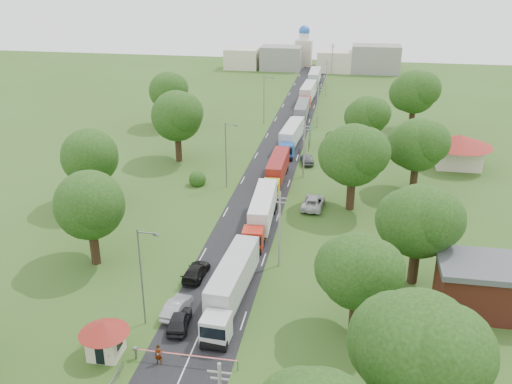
% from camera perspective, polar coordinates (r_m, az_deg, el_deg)
% --- Properties ---
extents(ground, '(260.00, 260.00, 0.00)m').
position_cam_1_polar(ground, '(71.64, -1.31, -4.22)').
color(ground, '#33511B').
rests_on(ground, ground).
extents(road, '(8.00, 200.00, 0.04)m').
position_cam_1_polar(road, '(89.65, 1.17, 1.49)').
color(road, black).
rests_on(road, ground).
extents(boom_barrier, '(9.22, 0.35, 1.18)m').
position_cam_1_polar(boom_barrier, '(51.05, -8.55, -15.75)').
color(boom_barrier, slate).
rests_on(boom_barrier, ground).
extents(guard_booth, '(4.40, 4.40, 3.45)m').
position_cam_1_polar(guard_booth, '(52.21, -14.91, -13.62)').
color(guard_booth, beige).
rests_on(guard_booth, ground).
extents(info_sign, '(0.12, 3.10, 4.10)m').
position_cam_1_polar(info_sign, '(102.23, 5.39, 5.86)').
color(info_sign, slate).
rests_on(info_sign, ground).
extents(pole_1, '(1.60, 0.24, 9.00)m').
position_cam_1_polar(pole_1, '(62.56, 2.36, -3.64)').
color(pole_1, gray).
rests_on(pole_1, ground).
extents(pole_2, '(1.60, 0.24, 9.00)m').
position_cam_1_polar(pole_2, '(88.39, 4.83, 4.32)').
color(pole_2, gray).
rests_on(pole_2, ground).
extents(pole_3, '(1.60, 0.24, 9.00)m').
position_cam_1_polar(pole_3, '(115.24, 6.19, 8.63)').
color(pole_3, gray).
rests_on(pole_3, ground).
extents(pole_4, '(1.60, 0.24, 9.00)m').
position_cam_1_polar(pole_4, '(142.53, 7.04, 11.30)').
color(pole_4, gray).
rests_on(pole_4, ground).
extents(pole_5, '(1.60, 0.24, 9.00)m').
position_cam_1_polar(pole_5, '(170.05, 7.63, 13.11)').
color(pole_5, gray).
rests_on(pole_5, ground).
extents(lamp_0, '(2.03, 0.22, 10.00)m').
position_cam_1_polar(lamp_0, '(53.51, -11.28, -7.94)').
color(lamp_0, slate).
rests_on(lamp_0, ground).
extents(lamp_1, '(2.03, 0.22, 10.00)m').
position_cam_1_polar(lamp_1, '(84.09, -2.94, 4.03)').
color(lamp_1, slate).
rests_on(lamp_1, ground).
extents(lamp_2, '(2.03, 0.22, 10.00)m').
position_cam_1_polar(lamp_2, '(117.18, 0.88, 9.43)').
color(lamp_2, slate).
rests_on(lamp_2, ground).
extents(tree_1, '(9.60, 9.60, 12.05)m').
position_cam_1_polar(tree_1, '(41.31, 15.86, -14.81)').
color(tree_1, '#382616').
rests_on(tree_1, ground).
extents(tree_2, '(8.00, 8.00, 10.10)m').
position_cam_1_polar(tree_2, '(51.69, 10.18, -7.67)').
color(tree_2, '#382616').
rests_on(tree_2, ground).
extents(tree_3, '(8.80, 8.80, 11.07)m').
position_cam_1_polar(tree_3, '(60.73, 15.97, -2.76)').
color(tree_3, '#382616').
rests_on(tree_3, ground).
extents(tree_4, '(9.60, 9.60, 12.05)m').
position_cam_1_polar(tree_4, '(76.83, 9.70, 3.71)').
color(tree_4, '#382616').
rests_on(tree_4, ground).
extents(tree_5, '(8.80, 8.80, 11.07)m').
position_cam_1_polar(tree_5, '(85.13, 15.85, 4.59)').
color(tree_5, '#382616').
rests_on(tree_5, ground).
extents(tree_6, '(8.00, 8.00, 10.10)m').
position_cam_1_polar(tree_6, '(101.14, 11.05, 7.48)').
color(tree_6, '#382616').
rests_on(tree_6, ground).
extents(tree_7, '(9.60, 9.60, 12.05)m').
position_cam_1_polar(tree_7, '(115.99, 15.57, 9.64)').
color(tree_7, '#382616').
rests_on(tree_7, ground).
extents(tree_10, '(8.80, 8.80, 11.07)m').
position_cam_1_polar(tree_10, '(64.71, -16.27, -1.19)').
color(tree_10, '#382616').
rests_on(tree_10, ground).
extents(tree_11, '(8.80, 8.80, 11.07)m').
position_cam_1_polar(tree_11, '(80.20, -16.26, 3.45)').
color(tree_11, '#382616').
rests_on(tree_11, ground).
extents(tree_12, '(9.60, 9.60, 12.05)m').
position_cam_1_polar(tree_12, '(95.57, -7.91, 7.58)').
color(tree_12, '#382616').
rests_on(tree_12, ground).
extents(tree_13, '(8.80, 8.80, 11.07)m').
position_cam_1_polar(tree_13, '(116.61, -8.74, 9.95)').
color(tree_13, '#382616').
rests_on(tree_13, ground).
extents(house_brick, '(8.60, 6.60, 5.20)m').
position_cam_1_polar(house_brick, '(60.22, 21.58, -8.72)').
color(house_brick, maroon).
rests_on(house_brick, ground).
extents(house_cream, '(10.08, 10.08, 5.80)m').
position_cam_1_polar(house_cream, '(98.52, 19.70, 4.35)').
color(house_cream, beige).
rests_on(house_cream, ground).
extents(distant_town, '(52.00, 8.00, 8.00)m').
position_cam_1_polar(distant_town, '(175.44, 6.08, 13.07)').
color(distant_town, gray).
rests_on(distant_town, ground).
extents(church, '(5.00, 5.00, 12.30)m').
position_cam_1_polar(church, '(183.39, 4.80, 14.14)').
color(church, beige).
rests_on(church, ground).
extents(truck_0, '(3.25, 14.99, 4.14)m').
position_cam_1_polar(truck_0, '(57.14, -2.50, -9.26)').
color(truck_0, silver).
rests_on(truck_0, ground).
extents(truck_1, '(3.05, 14.64, 4.05)m').
position_cam_1_polar(truck_1, '(72.38, 0.58, -2.03)').
color(truck_1, red).
rests_on(truck_1, ground).
extents(truck_2, '(2.41, 13.61, 3.77)m').
position_cam_1_polar(truck_2, '(86.95, 2.11, 2.20)').
color(truck_2, yellow).
rests_on(truck_2, ground).
extents(truck_3, '(3.19, 14.55, 4.02)m').
position_cam_1_polar(truck_3, '(102.94, 3.50, 5.53)').
color(truck_3, '#1A46A1').
rests_on(truck_3, ground).
extents(truck_4, '(2.57, 14.01, 3.88)m').
position_cam_1_polar(truck_4, '(119.56, 4.56, 7.91)').
color(truck_4, silver).
rests_on(truck_4, ground).
extents(truck_5, '(3.01, 15.04, 4.16)m').
position_cam_1_polar(truck_5, '(136.00, 5.19, 9.76)').
color(truck_5, '#A22219').
rests_on(truck_5, ground).
extents(truck_6, '(2.65, 15.09, 4.19)m').
position_cam_1_polar(truck_6, '(153.30, 5.84, 11.21)').
color(truck_6, '#235F31').
rests_on(truck_6, ground).
extents(car_lane_front, '(2.35, 4.81, 1.58)m').
position_cam_1_polar(car_lane_front, '(55.10, -7.68, -12.58)').
color(car_lane_front, black).
rests_on(car_lane_front, ground).
extents(car_lane_mid, '(2.09, 4.82, 1.54)m').
position_cam_1_polar(car_lane_mid, '(56.90, -7.94, -11.35)').
color(car_lane_mid, gray).
rests_on(car_lane_mid, ground).
extents(car_lane_rear, '(2.33, 5.16, 1.47)m').
position_cam_1_polar(car_lane_rear, '(62.52, -6.03, -7.90)').
color(car_lane_rear, black).
rests_on(car_lane_rear, ground).
extents(car_verge_near, '(3.23, 6.20, 1.67)m').
position_cam_1_polar(car_verge_near, '(78.93, 5.75, -1.02)').
color(car_verge_near, silver).
rests_on(car_verge_near, ground).
extents(car_verge_far, '(2.88, 5.08, 1.63)m').
position_cam_1_polar(car_verge_far, '(95.75, 5.13, 3.32)').
color(car_verge_far, '#585A5F').
rests_on(car_verge_far, ground).
extents(pedestrian_near, '(0.70, 0.48, 1.83)m').
position_cam_1_polar(pedestrian_near, '(51.08, -9.72, -15.77)').
color(pedestrian_near, gray).
rests_on(pedestrian_near, ground).
extents(pedestrian_booth, '(0.97, 1.12, 1.95)m').
position_cam_1_polar(pedestrian_booth, '(51.93, -14.51, -15.42)').
color(pedestrian_booth, gray).
rests_on(pedestrian_booth, ground).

